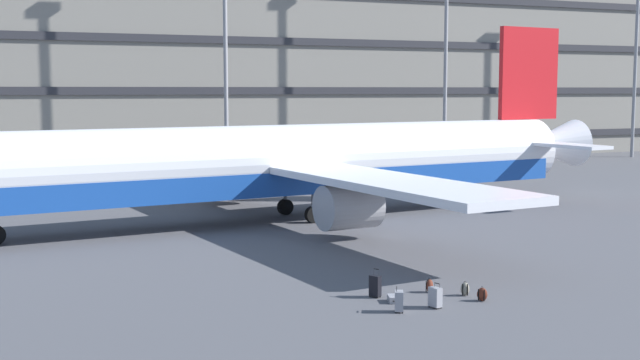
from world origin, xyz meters
TOP-DOWN VIEW (x-y plane):
  - ground_plane at (0.00, 0.00)m, footprint 600.00×600.00m
  - terminal_structure at (0.00, 42.72)m, footprint 157.31×18.30m
  - airliner at (-3.83, 0.77)m, footprint 44.39×36.05m
  - light_mast_center_left at (0.61, 27.61)m, footprint 1.80×0.50m
  - light_mast_center_right at (22.31, 27.61)m, footprint 1.80×0.50m
  - light_mast_right at (45.45, 27.61)m, footprint 1.80×0.50m
  - suitcase_red at (-6.17, -17.42)m, footprint 0.54×0.70m
  - suitcase_purple at (-6.48, -16.60)m, footprint 0.38×0.45m
  - suitcase_laid_flat at (-6.61, -18.62)m, footprint 0.42×0.49m
  - suitcase_navy at (-5.26, -18.62)m, footprint 0.35×0.47m
  - backpack_scuffed at (-4.37, -16.70)m, footprint 0.41×0.41m
  - backpack_black at (-3.47, -17.57)m, footprint 0.39×0.39m
  - backpack_large at (-3.32, -18.42)m, footprint 0.43×0.44m

SIDE VIEW (x-z plane):
  - ground_plane at x=0.00m, z-range 0.00..0.00m
  - suitcase_red at x=-6.17m, z-range 0.00..0.22m
  - backpack_large at x=-3.32m, z-range -0.03..0.48m
  - backpack_scuffed at x=-4.37m, z-range -0.03..0.49m
  - backpack_black at x=-3.47m, z-range -0.03..0.50m
  - suitcase_navy at x=-5.26m, z-range -0.04..0.78m
  - suitcase_laid_flat at x=-6.61m, z-range -0.04..0.78m
  - suitcase_purple at x=-6.48m, z-range -0.09..0.91m
  - airliner at x=-3.83m, z-range -2.48..8.67m
  - terminal_structure at x=0.00m, z-range 0.00..18.85m
  - light_mast_right at x=45.45m, z-range 1.71..24.51m
  - light_mast_center_left at x=0.61m, z-range 1.73..26.04m
  - light_mast_center_right at x=22.31m, z-range 1.74..27.50m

